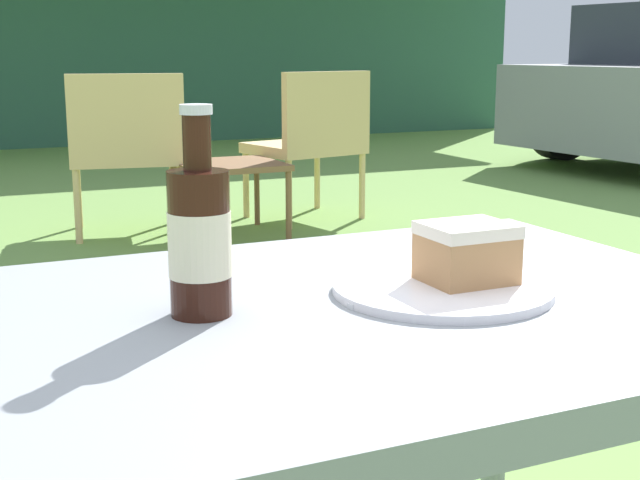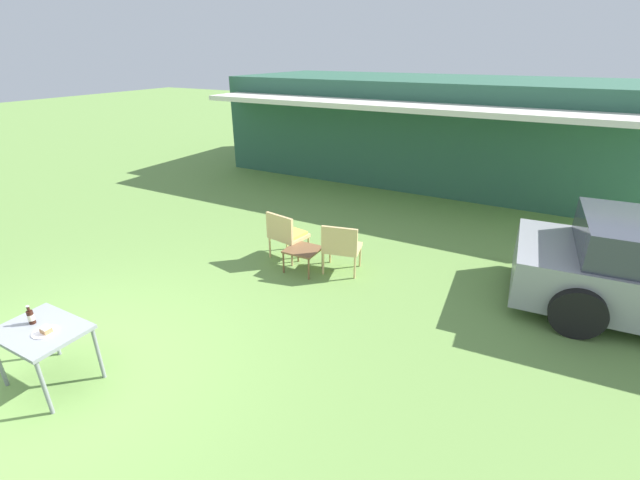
# 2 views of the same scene
# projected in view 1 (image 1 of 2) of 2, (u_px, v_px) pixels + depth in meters

# --- Properties ---
(cabin_building) EXTENTS (10.62, 5.56, 2.66)m
(cabin_building) POSITION_uv_depth(u_px,v_px,m) (33.00, 18.00, 10.67)
(cabin_building) COLOR #2D5B47
(cabin_building) RESTS_ON ground_plane
(wicker_chair_cushioned) EXTENTS (0.65, 0.58, 0.85)m
(wicker_chair_cushioned) POSITION_uv_depth(u_px,v_px,m) (126.00, 145.00, 4.64)
(wicker_chair_cushioned) COLOR tan
(wicker_chair_cushioned) RESTS_ON ground_plane
(wicker_chair_plain) EXTENTS (0.67, 0.60, 0.85)m
(wicker_chair_plain) POSITION_uv_depth(u_px,v_px,m) (312.00, 136.00, 5.05)
(wicker_chair_plain) COLOR tan
(wicker_chair_plain) RESTS_ON ground_plane
(garden_side_table) EXTENTS (0.52, 0.51, 0.39)m
(garden_side_table) POSITION_uv_depth(u_px,v_px,m) (229.00, 170.00, 4.65)
(garden_side_table) COLOR brown
(garden_side_table) RESTS_ON ground_plane
(patio_table) EXTENTS (0.90, 0.67, 0.69)m
(patio_table) POSITION_uv_depth(u_px,v_px,m) (357.00, 363.00, 0.99)
(patio_table) COLOR gray
(patio_table) RESTS_ON ground_plane
(cake_on_plate) EXTENTS (0.25, 0.25, 0.08)m
(cake_on_plate) POSITION_uv_depth(u_px,v_px,m) (454.00, 272.00, 1.01)
(cake_on_plate) COLOR white
(cake_on_plate) RESTS_ON patio_table
(cola_bottle_near) EXTENTS (0.07, 0.07, 0.22)m
(cola_bottle_near) POSITION_uv_depth(u_px,v_px,m) (200.00, 238.00, 0.91)
(cola_bottle_near) COLOR black
(cola_bottle_near) RESTS_ON patio_table
(fork) EXTENTS (0.17, 0.05, 0.01)m
(fork) POSITION_uv_depth(u_px,v_px,m) (407.00, 292.00, 1.01)
(fork) COLOR silver
(fork) RESTS_ON patio_table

